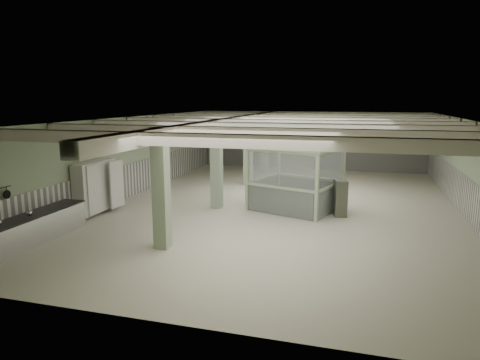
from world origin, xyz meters
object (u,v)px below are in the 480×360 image
(prep_counter, at_px, (26,231))
(walkin_cooler, at_px, (96,190))
(guard_booth, at_px, (296,166))
(filing_cabinet, at_px, (340,198))

(prep_counter, distance_m, walkin_cooler, 3.80)
(guard_booth, relative_size, filing_cabinet, 2.85)
(guard_booth, bearing_deg, filing_cabinet, 1.76)
(prep_counter, relative_size, walkin_cooler, 2.23)
(guard_booth, bearing_deg, walkin_cooler, -139.37)
(prep_counter, distance_m, filing_cabinet, 10.83)
(prep_counter, relative_size, filing_cabinet, 3.41)
(walkin_cooler, distance_m, filing_cabinet, 9.33)
(guard_booth, distance_m, filing_cabinet, 2.16)
(guard_booth, bearing_deg, prep_counter, -118.22)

